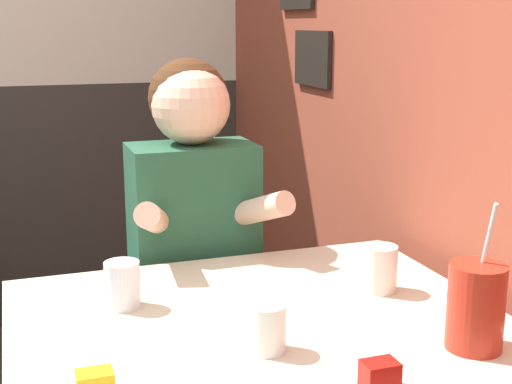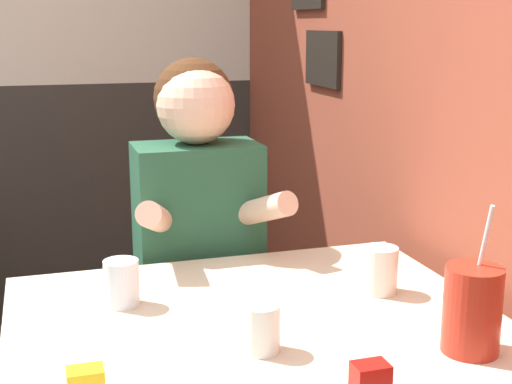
# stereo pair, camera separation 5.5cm
# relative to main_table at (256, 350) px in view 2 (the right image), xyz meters

# --- Properties ---
(brick_wall_right) EXTENTS (0.08, 4.24, 2.70)m
(brick_wall_right) POSITION_rel_main_table_xyz_m (0.60, 0.85, 0.66)
(brick_wall_right) COLOR brown
(brick_wall_right) RESTS_ON ground_plane
(main_table) EXTENTS (1.01, 0.82, 0.77)m
(main_table) POSITION_rel_main_table_xyz_m (0.00, 0.00, 0.00)
(main_table) COLOR beige
(main_table) RESTS_ON ground_plane
(person_seated) EXTENTS (0.42, 0.41, 1.28)m
(person_seated) POSITION_rel_main_table_xyz_m (-0.00, 0.55, -0.01)
(person_seated) COLOR #235138
(person_seated) RESTS_ON ground_plane
(cocktail_pitcher) EXTENTS (0.11, 0.11, 0.28)m
(cocktail_pitcher) POSITION_rel_main_table_xyz_m (0.34, -0.26, 0.15)
(cocktail_pitcher) COLOR #B22819
(cocktail_pitcher) RESTS_ON main_table
(glass_near_pitcher) EXTENTS (0.08, 0.08, 0.10)m
(glass_near_pitcher) POSITION_rel_main_table_xyz_m (-0.26, 0.16, 0.12)
(glass_near_pitcher) COLOR silver
(glass_near_pitcher) RESTS_ON main_table
(glass_center) EXTENTS (0.07, 0.07, 0.09)m
(glass_center) POSITION_rel_main_table_xyz_m (-0.04, -0.15, 0.12)
(glass_center) COLOR silver
(glass_center) RESTS_ON main_table
(glass_far_side) EXTENTS (0.08, 0.08, 0.11)m
(glass_far_side) POSITION_rel_main_table_xyz_m (0.31, 0.06, 0.12)
(glass_far_side) COLOR silver
(glass_far_side) RESTS_ON main_table
(condiment_ketchup) EXTENTS (0.06, 0.04, 0.05)m
(condiment_ketchup) POSITION_rel_main_table_xyz_m (0.09, -0.34, 0.09)
(condiment_ketchup) COLOR #B7140F
(condiment_ketchup) RESTS_ON main_table
(condiment_mustard) EXTENTS (0.06, 0.04, 0.05)m
(condiment_mustard) POSITION_rel_main_table_xyz_m (-0.36, -0.22, 0.09)
(condiment_mustard) COLOR yellow
(condiment_mustard) RESTS_ON main_table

